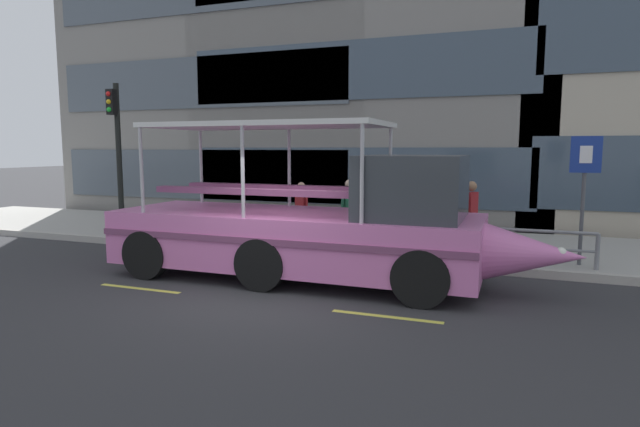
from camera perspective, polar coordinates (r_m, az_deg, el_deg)
ground_plane at (r=9.79m, az=-6.07°, el=-8.71°), size 120.00×120.00×0.00m
sidewalk at (r=14.87m, az=3.62°, el=-2.86°), size 32.00×4.80×0.18m
curb_edge at (r=12.55m, az=0.30°, el=-4.72°), size 32.00×0.18×0.18m
lane_centreline at (r=9.38m, az=-7.39°, el=-9.42°), size 25.80×0.12×0.01m
curb_guardrail at (r=12.77m, az=0.59°, el=-1.68°), size 11.92×0.09×0.78m
traffic_light_pole at (r=16.53m, az=-21.17°, el=7.12°), size 0.24×0.46×4.34m
parking_sign at (r=12.33m, az=26.76°, el=3.43°), size 0.60×0.12×2.73m
duck_tour_boat at (r=10.53m, az=-0.08°, el=-1.59°), size 9.33×2.52×3.17m
pedestrian_near_bow at (r=12.86m, az=16.06°, el=0.37°), size 0.31×0.45×1.71m
pedestrian_mid_left at (r=13.36m, az=3.22°, el=0.83°), size 0.34×0.39×1.69m
pedestrian_mid_right at (r=14.43m, az=-2.04°, el=0.97°), size 0.43×0.25×1.56m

